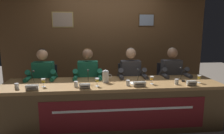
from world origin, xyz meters
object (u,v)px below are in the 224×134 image
object	(u,v)px
chair_far_left	(46,90)
panelist_center_right	(131,76)
panelist_far_left	(43,78)
juice_glass_center_right	(152,79)
microphone_center_right	(139,78)
panelist_far_right	(173,75)
document_stack_center_right	(137,83)
water_cup_center_left	(76,84)
nameplate_center_right	(140,84)
water_cup_far_left	(17,87)
chair_center_right	(129,88)
chair_far_right	(168,87)
water_cup_center_right	(128,83)
nameplate_far_left	(32,88)
nameplate_far_right	(192,83)
chair_center_left	(88,89)
microphone_center_left	(88,79)
water_pitcher_central	(106,77)
juice_glass_center_left	(97,81)
juice_glass_far_left	(43,81)
nameplate_center_left	(85,86)
conference_table	(113,98)
microphone_far_right	(183,77)
panelist_center_left	(88,77)
microphone_far_left	(33,80)
water_cup_far_right	(177,82)
juice_glass_far_right	(199,78)

from	to	relation	value
chair_far_left	panelist_center_right	bearing A→B (deg)	-7.21
panelist_far_left	juice_glass_center_right	bearing A→B (deg)	-17.93
microphone_center_right	panelist_far_right	distance (m)	0.91
juice_glass_center_right	document_stack_center_right	bearing A→B (deg)	166.73
water_cup_center_left	nameplate_center_right	distance (m)	0.94
water_cup_far_left	chair_center_right	size ratio (longest dim) A/B	0.09
nameplate_center_right	chair_far_right	world-z (taller)	chair_far_right
panelist_far_left	water_cup_center_right	world-z (taller)	panelist_far_left
nameplate_far_left	chair_far_right	size ratio (longest dim) A/B	0.19
panelist_far_left	document_stack_center_right	world-z (taller)	panelist_far_left
juice_glass_center_right	nameplate_far_right	distance (m)	0.60
microphone_center_right	panelist_far_right	size ratio (longest dim) A/B	0.17
panelist_center_right	nameplate_far_right	distance (m)	1.08
chair_center_left	juice_glass_center_right	world-z (taller)	chair_center_left
chair_center_left	microphone_center_left	size ratio (longest dim) A/B	4.22
chair_far_right	water_pitcher_central	bearing A→B (deg)	-155.00
juice_glass_center_left	panelist_center_right	size ratio (longest dim) A/B	0.10
nameplate_far_left	water_pitcher_central	size ratio (longest dim) A/B	0.82
microphone_center_left	juice_glass_center_right	bearing A→B (deg)	-5.61
chair_far_left	juice_glass_far_left	size ratio (longest dim) A/B	7.37
water_cup_far_left	nameplate_center_right	size ratio (longest dim) A/B	0.45
panelist_far_right	water_pitcher_central	bearing A→B (deg)	-162.72
chair_far_left	nameplate_center_left	size ratio (longest dim) A/B	5.78
chair_center_right	panelist_far_left	bearing A→B (deg)	-172.79
conference_table	chair_center_left	xyz separation A→B (m)	(-0.40, 0.72, -0.06)
panelist_far_left	microphone_far_right	bearing A→B (deg)	-10.72
microphone_center_right	panelist_center_left	bearing A→B (deg)	149.18
microphone_center_left	juice_glass_center_right	distance (m)	1.00
nameplate_center_left	juice_glass_center_left	size ratio (longest dim) A/B	1.27
panelist_center_right	document_stack_center_right	xyz separation A→B (m)	(-0.01, -0.53, 0.01)
water_cup_center_right	panelist_center_left	bearing A→B (deg)	134.25
chair_far_left	microphone_far_left	bearing A→B (deg)	-93.36
document_stack_center_right	panelist_center_left	bearing A→B (deg)	145.93
juice_glass_far_left	panelist_center_right	size ratio (longest dim) A/B	0.10
juice_glass_far_left	panelist_far_left	bearing A→B (deg)	104.27
chair_center_right	microphone_far_left	bearing A→B (deg)	-157.68
chair_center_left	juice_glass_center_left	xyz separation A→B (m)	(0.15, -0.82, 0.37)
chair_far_left	water_cup_far_left	distance (m)	0.94
microphone_far_left	water_cup_center_right	distance (m)	1.46
nameplate_center_right	water_cup_far_right	bearing A→B (deg)	6.86
nameplate_far_right	document_stack_center_right	world-z (taller)	nameplate_far_right
panelist_center_left	microphone_center_right	bearing A→B (deg)	-30.82
nameplate_far_right	juice_glass_far_right	world-z (taller)	juice_glass_far_right
panelist_center_left	microphone_center_left	xyz separation A→B (m)	(0.01, -0.48, 0.08)
juice_glass_far_right	water_cup_far_right	size ratio (longest dim) A/B	1.46
chair_center_left	panelist_center_left	world-z (taller)	panelist_center_left
nameplate_far_right	microphone_center_left	bearing A→B (deg)	171.19
conference_table	water_cup_far_left	world-z (taller)	water_cup_far_left
water_cup_center_left	document_stack_center_right	size ratio (longest dim) A/B	0.40
nameplate_center_right	document_stack_center_right	size ratio (longest dim) A/B	0.91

